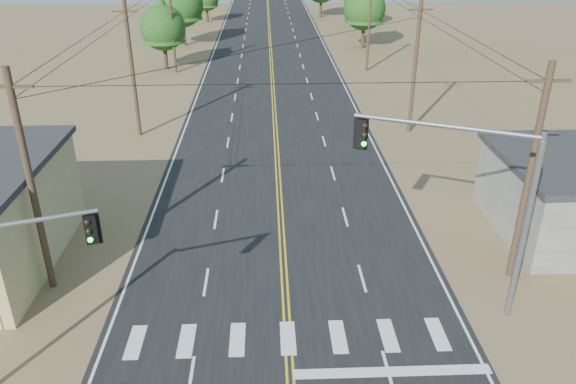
{
  "coord_description": "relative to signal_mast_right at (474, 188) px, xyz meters",
  "views": [
    {
      "loc": [
        -0.71,
        -9.47,
        14.89
      ],
      "look_at": [
        0.25,
        14.1,
        3.5
      ],
      "focal_mm": 35.0,
      "sensor_mm": 36.0,
      "label": 1
    }
  ],
  "objects": [
    {
      "name": "tree_left_mid",
      "position": [
        -18.78,
        56.97,
        0.21
      ],
      "size": [
        5.61,
        5.61,
        9.36
      ],
      "color": "#3F2D1E",
      "rests_on": "ground"
    },
    {
      "name": "utility_pole_left_near",
      "position": [
        -17.87,
        2.01,
        -0.39
      ],
      "size": [
        1.8,
        0.3,
        10.0
      ],
      "color": "#4C3826",
      "rests_on": "ground"
    },
    {
      "name": "road",
      "position": [
        -7.37,
        20.01,
        -5.5
      ],
      "size": [
        15.0,
        200.0,
        0.02
      ],
      "primitive_type": "cube",
      "color": "black",
      "rests_on": "ground"
    },
    {
      "name": "tree_right_near",
      "position": [
        4.65,
        54.35,
        -0.05
      ],
      "size": [
        5.36,
        5.36,
        8.93
      ],
      "color": "#3F2D1E",
      "rests_on": "ground"
    },
    {
      "name": "utility_pole_right_far",
      "position": [
        3.13,
        42.01,
        -0.39
      ],
      "size": [
        1.8,
        0.3,
        10.0
      ],
      "color": "#4C3826",
      "rests_on": "ground"
    },
    {
      "name": "utility_pole_left_far",
      "position": [
        -17.87,
        42.01,
        -0.39
      ],
      "size": [
        1.8,
        0.3,
        10.0
      ],
      "color": "#4C3826",
      "rests_on": "ground"
    },
    {
      "name": "tree_left_near",
      "position": [
        -19.13,
        43.63,
        -0.49
      ],
      "size": [
        4.92,
        4.92,
        8.2
      ],
      "color": "#3F2D1E",
      "rests_on": "ground"
    },
    {
      "name": "utility_pole_right_mid",
      "position": [
        3.13,
        22.01,
        -0.39
      ],
      "size": [
        1.8,
        0.3,
        10.0
      ],
      "color": "#4C3826",
      "rests_on": "ground"
    },
    {
      "name": "signal_mast_right",
      "position": [
        0.0,
        0.0,
        0.0
      ],
      "size": [
        6.58,
        3.13,
        8.1
      ],
      "rotation": [
        0.0,
        0.0,
        -0.43
      ],
      "color": "gray",
      "rests_on": "ground"
    },
    {
      "name": "utility_pole_left_mid",
      "position": [
        -17.87,
        22.01,
        -0.39
      ],
      "size": [
        1.8,
        0.3,
        10.0
      ],
      "color": "#4C3826",
      "rests_on": "ground"
    },
    {
      "name": "utility_pole_right_near",
      "position": [
        3.13,
        2.01,
        -0.39
      ],
      "size": [
        1.8,
        0.3,
        10.0
      ],
      "color": "#4C3826",
      "rests_on": "ground"
    }
  ]
}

